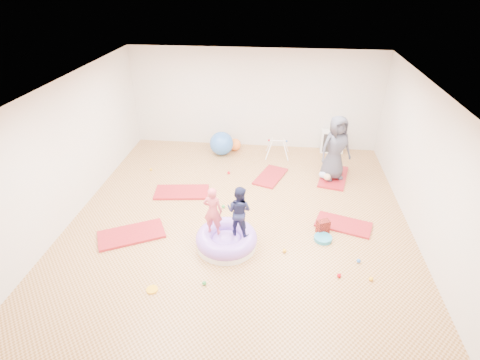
# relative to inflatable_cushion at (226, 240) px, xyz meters

# --- Properties ---
(room) EXTENTS (7.01, 8.01, 2.81)m
(room) POSITION_rel_inflatable_cushion_xyz_m (0.15, 0.69, 1.26)
(room) COLOR tan
(room) RESTS_ON ground
(gym_mat_front_left) EXTENTS (1.42, 1.15, 0.05)m
(gym_mat_front_left) POSITION_rel_inflatable_cushion_xyz_m (-1.93, 0.10, -0.12)
(gym_mat_front_left) COLOR #A83120
(gym_mat_front_left) RESTS_ON ground
(gym_mat_mid_left) EXTENTS (1.31, 0.77, 0.05)m
(gym_mat_mid_left) POSITION_rel_inflatable_cushion_xyz_m (-1.32, 1.77, -0.12)
(gym_mat_mid_left) COLOR #A83120
(gym_mat_mid_left) RESTS_ON ground
(gym_mat_center_back) EXTENTS (0.89, 1.22, 0.05)m
(gym_mat_center_back) POSITION_rel_inflatable_cushion_xyz_m (0.73, 2.77, -0.12)
(gym_mat_center_back) COLOR #A83120
(gym_mat_center_back) RESTS_ON ground
(gym_mat_right) EXTENTS (1.22, 0.86, 0.05)m
(gym_mat_right) POSITION_rel_inflatable_cushion_xyz_m (2.31, 0.90, -0.12)
(gym_mat_right) COLOR #A83120
(gym_mat_right) RESTS_ON ground
(gym_mat_rear_right) EXTENTS (0.89, 1.36, 0.05)m
(gym_mat_rear_right) POSITION_rel_inflatable_cushion_xyz_m (2.31, 2.92, -0.12)
(gym_mat_rear_right) COLOR #A83120
(gym_mat_rear_right) RESTS_ON ground
(inflatable_cushion) EXTENTS (1.17, 1.17, 0.37)m
(inflatable_cushion) POSITION_rel_inflatable_cushion_xyz_m (0.00, 0.00, 0.00)
(inflatable_cushion) COLOR white
(inflatable_cushion) RESTS_ON ground
(child_pink) EXTENTS (0.38, 0.27, 0.98)m
(child_pink) POSITION_rel_inflatable_cushion_xyz_m (-0.24, 0.02, 0.68)
(child_pink) COLOR #D54E5B
(child_pink) RESTS_ON inflatable_cushion
(child_navy) EXTENTS (0.59, 0.53, 1.01)m
(child_navy) POSITION_rel_inflatable_cushion_xyz_m (0.24, 0.05, 0.70)
(child_navy) COLOR #1C1F44
(child_navy) RESTS_ON inflatable_cushion
(adult_caregiver) EXTENTS (0.92, 0.78, 1.61)m
(adult_caregiver) POSITION_rel_inflatable_cushion_xyz_m (2.26, 2.85, 0.71)
(adult_caregiver) COLOR #3E3E4C
(adult_caregiver) RESTS_ON gym_mat_rear_right
(infant) EXTENTS (0.37, 0.37, 0.22)m
(infant) POSITION_rel_inflatable_cushion_xyz_m (2.11, 2.74, 0.02)
(infant) COLOR #B9CDF7
(infant) RESTS_ON gym_mat_rear_right
(ball_pit_balls) EXTENTS (5.04, 3.94, 0.07)m
(ball_pit_balls) POSITION_rel_inflatable_cushion_xyz_m (0.46, 0.72, -0.11)
(ball_pit_balls) COLOR green
(ball_pit_balls) RESTS_ON ground
(exercise_ball_blue) EXTENTS (0.66, 0.66, 0.66)m
(exercise_ball_blue) POSITION_rel_inflatable_cushion_xyz_m (-0.71, 3.95, 0.19)
(exercise_ball_blue) COLOR blue
(exercise_ball_blue) RESTS_ON ground
(exercise_ball_orange) EXTENTS (0.36, 0.36, 0.36)m
(exercise_ball_orange) POSITION_rel_inflatable_cushion_xyz_m (-0.37, 4.25, 0.04)
(exercise_ball_orange) COLOR orange
(exercise_ball_orange) RESTS_ON ground
(infant_play_gym) EXTENTS (0.65, 0.62, 0.50)m
(infant_play_gym) POSITION_rel_inflatable_cushion_xyz_m (0.86, 3.97, 0.19)
(infant_play_gym) COLOR white
(infant_play_gym) RESTS_ON ground
(cube_shelf) EXTENTS (0.63, 0.31, 0.63)m
(cube_shelf) POSITION_rel_inflatable_cushion_xyz_m (2.40, 4.48, 0.17)
(cube_shelf) COLOR white
(cube_shelf) RESTS_ON ground
(balance_disc) EXTENTS (0.35, 0.35, 0.08)m
(balance_disc) POSITION_rel_inflatable_cushion_xyz_m (1.85, 0.38, -0.10)
(balance_disc) COLOR teal
(balance_disc) RESTS_ON ground
(backpack) EXTENTS (0.29, 0.24, 0.28)m
(backpack) POSITION_rel_inflatable_cushion_xyz_m (1.86, 0.62, -0.00)
(backpack) COLOR red
(backpack) RESTS_ON ground
(yellow_toy) EXTENTS (0.19, 0.19, 0.03)m
(yellow_toy) POSITION_rel_inflatable_cushion_xyz_m (-1.06, -1.26, -0.13)
(yellow_toy) COLOR yellow
(yellow_toy) RESTS_ON ground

